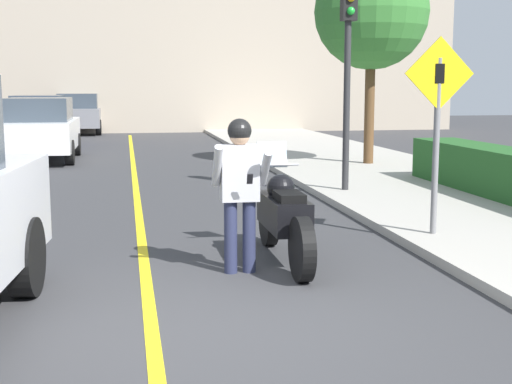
# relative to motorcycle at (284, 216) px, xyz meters

# --- Properties ---
(ground_plane) EXTENTS (80.00, 80.00, 0.00)m
(ground_plane) POSITION_rel_motorcycle_xyz_m (-0.97, -2.27, -0.52)
(ground_plane) COLOR #38383A
(sidewalk_curb) EXTENTS (4.40, 44.00, 0.12)m
(sidewalk_curb) POSITION_rel_motorcycle_xyz_m (3.83, 1.73, -0.46)
(sidewalk_curb) COLOR #ADA89E
(sidewalk_curb) RESTS_ON ground
(road_center_line) EXTENTS (0.12, 36.00, 0.01)m
(road_center_line) POSITION_rel_motorcycle_xyz_m (-1.57, 3.73, -0.52)
(road_center_line) COLOR yellow
(road_center_line) RESTS_ON ground
(building_backdrop) EXTENTS (28.00, 1.20, 6.84)m
(building_backdrop) POSITION_rel_motorcycle_xyz_m (-0.97, 23.73, 2.90)
(building_backdrop) COLOR #B2A38E
(building_backdrop) RESTS_ON ground
(motorcycle) EXTENTS (0.62, 2.39, 1.32)m
(motorcycle) POSITION_rel_motorcycle_xyz_m (0.00, 0.00, 0.00)
(motorcycle) COLOR black
(motorcycle) RESTS_ON ground
(person_biker) EXTENTS (0.59, 0.46, 1.65)m
(person_biker) POSITION_rel_motorcycle_xyz_m (-0.57, -0.41, 0.48)
(person_biker) COLOR #282D4C
(person_biker) RESTS_ON ground
(crossing_sign) EXTENTS (0.91, 0.08, 2.47)m
(crossing_sign) POSITION_rel_motorcycle_xyz_m (2.10, 0.62, 1.09)
(crossing_sign) COLOR slate
(crossing_sign) RESTS_ON sidewalk_curb
(traffic_light) EXTENTS (0.26, 0.30, 3.76)m
(traffic_light) POSITION_rel_motorcycle_xyz_m (2.17, 4.56, 2.21)
(traffic_light) COLOR #2D2D30
(traffic_light) RESTS_ON sidewalk_curb
(hedge_row) EXTENTS (0.90, 5.77, 0.80)m
(hedge_row) POSITION_rel_motorcycle_xyz_m (4.63, 3.40, -0.01)
(hedge_row) COLOR #235623
(hedge_row) RESTS_ON sidewalk_curb
(street_tree) EXTENTS (2.73, 2.73, 4.98)m
(street_tree) POSITION_rel_motorcycle_xyz_m (4.09, 8.81, 3.20)
(street_tree) COLOR brown
(street_tree) RESTS_ON sidewalk_curb
(parked_car_white) EXTENTS (1.88, 4.20, 1.68)m
(parked_car_white) POSITION_rel_motorcycle_xyz_m (-3.98, 12.01, 0.34)
(parked_car_white) COLOR black
(parked_car_white) RESTS_ON ground
(parked_car_blue) EXTENTS (1.88, 4.20, 1.68)m
(parked_car_blue) POSITION_rel_motorcycle_xyz_m (-4.59, 17.32, 0.34)
(parked_car_blue) COLOR black
(parked_car_blue) RESTS_ON ground
(parked_car_grey) EXTENTS (1.88, 4.20, 1.68)m
(parked_car_grey) POSITION_rel_motorcycle_xyz_m (-3.65, 23.20, 0.34)
(parked_car_grey) COLOR black
(parked_car_grey) RESTS_ON ground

